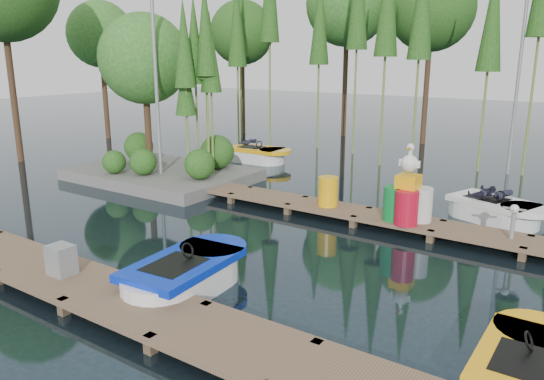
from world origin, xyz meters
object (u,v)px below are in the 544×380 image
Objects in this scene: island at (157,89)px; drum_cluster at (407,199)px; yellow_barrel at (328,191)px; utility_cabinet at (61,260)px; boat_blue at (185,276)px; boat_yellow_far at (257,155)px.

island reaches higher than drum_cluster.
utility_cabinet is at bearing -105.24° from yellow_barrel.
island is 2.19× the size of boat_blue.
island is 8.32× the size of yellow_barrel.
utility_cabinet is 0.29× the size of drum_cluster.
boat_yellow_far is 12.75m from utility_cabinet.
island is at bearing 174.39° from drum_cluster.
boat_yellow_far reaches higher than boat_blue.
boat_yellow_far is 7.92m from yellow_barrel.
island is at bearing 134.13° from boat_blue.
island is 5.28m from boat_yellow_far.
boat_blue is 5.32× the size of utility_cabinet.
island reaches higher than yellow_barrel.
boat_blue is (7.37, -6.52, -2.89)m from island.
boat_blue is 1.57× the size of drum_cluster.
utility_cabinet is (4.18, -12.04, 0.28)m from boat_yellow_far.
island is 10.26m from boat_blue.
yellow_barrel is 2.32m from drum_cluster.
boat_blue is at bearing -89.30° from yellow_barrel.
island is 9.92m from drum_cluster.
drum_cluster reaches higher than boat_blue.
boat_yellow_far is 3.60× the size of yellow_barrel.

